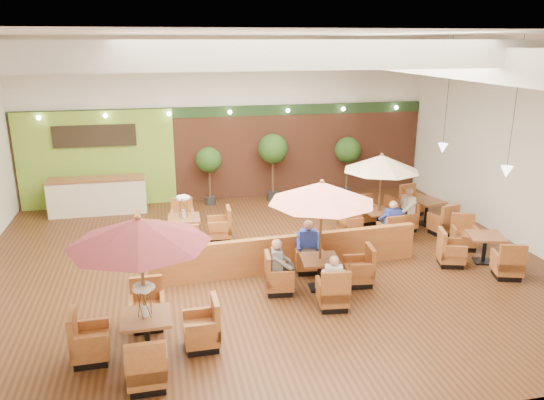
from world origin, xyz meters
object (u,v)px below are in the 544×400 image
object	(u,v)px
booth_divider	(288,254)
diner_3	(391,218)
service_counter	(98,196)
topiary_0	(209,162)
table_1	(321,215)
table_3	(184,229)
table_2	(381,179)
table_4	(475,250)
diner_0	(333,276)
topiary_2	(348,152)
topiary_1	(273,151)
table_0	(141,262)
diner_2	(279,261)
diner_1	(308,242)
diner_4	(406,205)
table_5	(418,213)

from	to	relation	value
booth_divider	diner_3	world-z (taller)	diner_3
service_counter	topiary_0	xyz separation A→B (m)	(3.60, 0.20, 0.88)
table_1	table_3	xyz separation A→B (m)	(-2.78, 3.44, -1.31)
table_2	diner_3	world-z (taller)	table_2
booth_divider	table_4	size ratio (longest dim) A/B	2.55
table_4	diner_0	xyz separation A→B (m)	(-4.21, -1.46, 0.39)
service_counter	topiary_2	world-z (taller)	topiary_2
table_2	topiary_1	bearing A→B (deg)	114.64
table_0	table_4	size ratio (longest dim) A/B	1.01
service_counter	diner_2	size ratio (longest dim) A/B	3.73
table_2	diner_1	world-z (taller)	table_2
table_3	diner_4	bearing A→B (deg)	-0.41
topiary_1	diner_4	xyz separation A→B (m)	(3.12, -3.83, -0.96)
topiary_1	diner_3	size ratio (longest dim) A/B	3.01
topiary_1	diner_4	distance (m)	5.03
table_5	topiary_2	xyz separation A→B (m)	(-1.05, 3.41, 1.23)
table_3	table_5	size ratio (longest dim) A/B	0.97
topiary_1	diner_2	world-z (taller)	topiary_1
table_0	table_4	distance (m)	8.43
topiary_1	diner_1	size ratio (longest dim) A/B	2.79
topiary_0	topiary_1	xyz separation A→B (m)	(2.18, 0.00, 0.27)
booth_divider	table_5	bearing A→B (deg)	24.46
table_0	table_3	xyz separation A→B (m)	(0.97, 5.29, -1.35)
table_3	diner_3	bearing A→B (deg)	-9.64
booth_divider	table_5	world-z (taller)	table_5
table_2	topiary_0	xyz separation A→B (m)	(-4.45, 3.83, -0.16)
diner_4	diner_0	bearing A→B (deg)	133.61
booth_divider	topiary_2	bearing A→B (deg)	55.09
booth_divider	topiary_2	size ratio (longest dim) A/B	3.11
topiary_1	topiary_2	size ratio (longest dim) A/B	1.10
table_0	diner_4	size ratio (longest dim) A/B	3.09
table_0	diner_4	distance (m)	8.89
table_5	topiary_2	size ratio (longest dim) A/B	1.24
topiary_2	diner_3	bearing A→B (deg)	-95.21
diner_4	table_3	bearing A→B (deg)	82.14
table_2	diner_3	bearing A→B (deg)	-95.96
table_0	topiary_2	bearing A→B (deg)	50.66
topiary_1	diner_4	size ratio (longest dim) A/B	2.75
service_counter	diner_2	xyz separation A→B (m)	(4.40, -6.71, 0.18)
table_0	diner_3	xyz separation A→B (m)	(6.48, 4.07, -1.02)
booth_divider	topiary_2	world-z (taller)	topiary_2
service_counter	table_4	xyz separation A→B (m)	(9.53, -6.18, -0.24)
table_0	table_5	bearing A→B (deg)	32.83
service_counter	booth_divider	world-z (taller)	service_counter
diner_1	diner_3	distance (m)	3.02
table_2	topiary_0	world-z (taller)	table_2
table_1	topiary_0	world-z (taller)	table_1
service_counter	table_0	bearing A→B (deg)	-79.58
table_4	diner_1	size ratio (longest dim) A/B	3.10
service_counter	table_3	distance (m)	4.14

